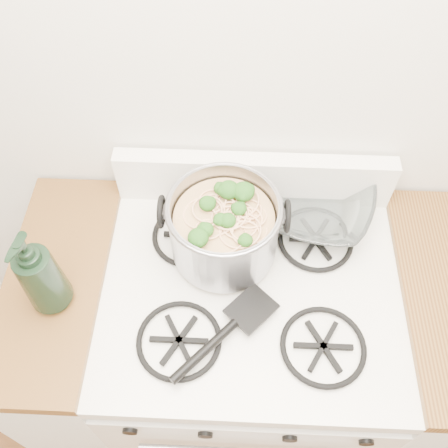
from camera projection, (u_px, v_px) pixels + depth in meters
gas_range at (245, 355)px, 1.65m from camera, size 0.76×0.66×0.92m
counter_left at (92, 345)px, 1.64m from camera, size 0.25×0.65×0.92m
stock_pot at (224, 229)px, 1.24m from camera, size 0.31×0.28×0.19m
spatula at (251, 307)px, 1.20m from camera, size 0.42×0.42×0.02m
glass_bowl at (312, 206)px, 1.37m from camera, size 0.16×0.16×0.03m
bottle at (38, 272)px, 1.12m from camera, size 0.12×0.12×0.27m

